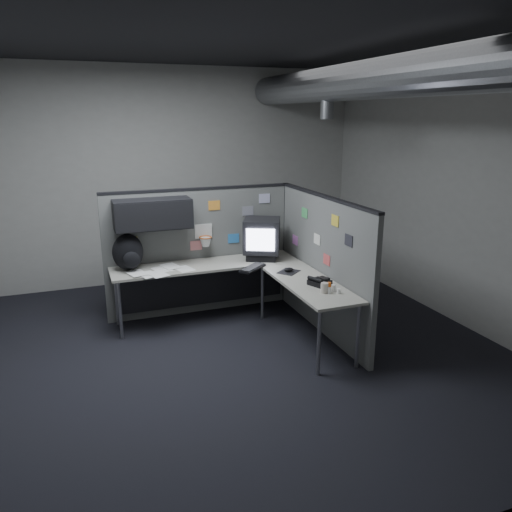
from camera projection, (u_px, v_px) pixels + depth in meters
name	position (u px, v px, depth m)	size (l,w,h in m)	color
room	(289.00, 156.00, 5.11)	(5.62, 5.62, 3.22)	black
partition_back	(188.00, 239.00, 6.25)	(2.44, 0.42, 1.63)	#5D5F5C
partition_right	(322.00, 264.00, 5.83)	(0.07, 2.23, 1.63)	#5D5F5C
desk	(232.00, 277.00, 6.01)	(2.31, 2.11, 0.73)	#A3A293
monitor	(262.00, 238.00, 6.33)	(0.59, 0.59, 0.51)	black
keyboard	(252.00, 268.00, 5.93)	(0.41, 0.37, 0.04)	black
mouse	(289.00, 271.00, 5.82)	(0.31, 0.31, 0.05)	black
phone	(319.00, 282.00, 5.37)	(0.25, 0.26, 0.10)	black
bottles	(332.00, 289.00, 5.17)	(0.13, 0.18, 0.08)	silver
cup	(324.00, 288.00, 5.13)	(0.08, 0.08, 0.11)	#BCB3A6
papers	(160.00, 271.00, 5.84)	(0.81, 0.58, 0.02)	white
backpack	(128.00, 253.00, 5.84)	(0.40, 0.38, 0.44)	black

